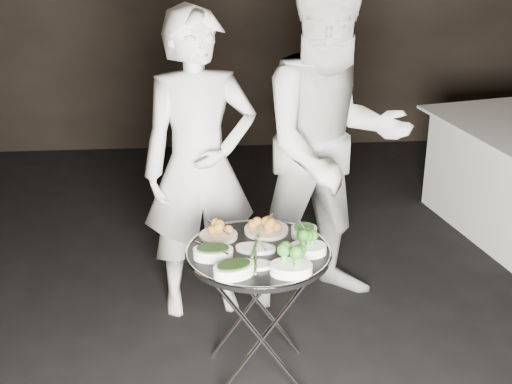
{
  "coord_description": "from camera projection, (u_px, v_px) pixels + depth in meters",
  "views": [
    {
      "loc": [
        -0.2,
        -2.98,
        2.27
      ],
      "look_at": [
        0.04,
        0.12,
        0.95
      ],
      "focal_mm": 50.0,
      "sensor_mm": 36.0,
      "label": 1
    }
  ],
  "objects": [
    {
      "name": "floor",
      "position": [
        250.0,
        376.0,
        3.65
      ],
      "size": [
        6.0,
        7.0,
        0.05
      ],
      "primitive_type": "cube",
      "color": "black",
      "rests_on": "ground"
    },
    {
      "name": "broccoli_bowl_a",
      "position": [
        308.0,
        247.0,
        3.29
      ],
      "size": [
        0.18,
        0.13,
        0.07
      ],
      "rotation": [
        0.0,
        0.0,
        0.03
      ],
      "color": "white",
      "rests_on": "serving_tray"
    },
    {
      "name": "serving_tray",
      "position": [
        258.0,
        253.0,
        3.33
      ],
      "size": [
        0.69,
        0.69,
        0.04
      ],
      "color": "black",
      "rests_on": "tray_stand"
    },
    {
      "name": "spinach_bowl_a",
      "position": [
        213.0,
        251.0,
        3.25
      ],
      "size": [
        0.19,
        0.13,
        0.08
      ],
      "rotation": [
        0.0,
        0.0,
        -0.06
      ],
      "color": "white",
      "rests_on": "serving_tray"
    },
    {
      "name": "tray_stand",
      "position": [
        258.0,
        310.0,
        3.46
      ],
      "size": [
        0.47,
        0.4,
        0.7
      ],
      "rotation": [
        0.0,
        0.0,
        0.14
      ],
      "color": "silver",
      "rests_on": "floor"
    },
    {
      "name": "potato_plate_b",
      "position": [
        266.0,
        225.0,
        3.5
      ],
      "size": [
        0.22,
        0.22,
        0.08
      ],
      "rotation": [
        0.0,
        0.0,
        -0.05
      ],
      "color": "beige",
      "rests_on": "serving_tray"
    },
    {
      "name": "broccoli_bowl_b",
      "position": [
        291.0,
        266.0,
        3.12
      ],
      "size": [
        0.2,
        0.16,
        0.08
      ],
      "rotation": [
        0.0,
        0.0,
        -0.12
      ],
      "color": "white",
      "rests_on": "serving_tray"
    },
    {
      "name": "waiter_left",
      "position": [
        200.0,
        167.0,
        3.89
      ],
      "size": [
        0.7,
        0.52,
        1.74
      ],
      "primitive_type": "imported",
      "rotation": [
        0.0,
        0.0,
        0.17
      ],
      "color": "silver",
      "rests_on": "floor"
    },
    {
      "name": "spinach_bowl_b",
      "position": [
        234.0,
        268.0,
        3.11
      ],
      "size": [
        0.22,
        0.18,
        0.08
      ],
      "rotation": [
        0.0,
        0.0,
        0.38
      ],
      "color": "white",
      "rests_on": "serving_tray"
    },
    {
      "name": "serving_utensils",
      "position": [
        261.0,
        235.0,
        3.37
      ],
      "size": [
        0.59,
        0.43,
        0.01
      ],
      "color": "silver",
      "rests_on": "serving_tray"
    },
    {
      "name": "asparagus_plate_b",
      "position": [
        256.0,
        264.0,
        3.19
      ],
      "size": [
        0.17,
        0.1,
        0.03
      ],
      "rotation": [
        0.0,
        0.0,
        -0.09
      ],
      "color": "white",
      "rests_on": "serving_tray"
    },
    {
      "name": "potato_plate_a",
      "position": [
        218.0,
        232.0,
        3.45
      ],
      "size": [
        0.19,
        0.19,
        0.07
      ],
      "rotation": [
        0.0,
        0.0,
        0.39
      ],
      "color": "beige",
      "rests_on": "serving_tray"
    },
    {
      "name": "waiter_right",
      "position": [
        332.0,
        146.0,
        3.95
      ],
      "size": [
        1.07,
        0.91,
        1.92
      ],
      "primitive_type": "imported",
      "rotation": [
        0.0,
        0.0,
        0.22
      ],
      "color": "silver",
      "rests_on": "floor"
    },
    {
      "name": "asparagus_plate_a",
      "position": [
        256.0,
        247.0,
        3.33
      ],
      "size": [
        0.21,
        0.14,
        0.04
      ],
      "rotation": [
        0.0,
        0.0,
        -0.21
      ],
      "color": "white",
      "rests_on": "serving_tray"
    },
    {
      "name": "greens_bowl",
      "position": [
        304.0,
        230.0,
        3.46
      ],
      "size": [
        0.13,
        0.13,
        0.07
      ],
      "rotation": [
        0.0,
        0.0,
        0.35
      ],
      "color": "white",
      "rests_on": "serving_tray"
    }
  ]
}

